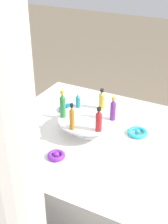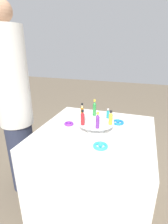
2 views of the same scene
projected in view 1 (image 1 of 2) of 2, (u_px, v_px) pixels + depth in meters
party_table at (87, 186)px, 1.82m from camera, size 0.95×0.95×0.75m
display_stand at (88, 122)px, 1.61m from camera, size 0.30×0.30×0.09m
bottle_teal at (78, 101)px, 1.68m from camera, size 0.03×0.03×0.08m
bottle_green at (63, 105)px, 1.57m from camera, size 0.03×0.03×0.15m
bottle_amber at (72, 118)px, 1.47m from camera, size 0.02×0.02×0.14m
bottle_red at (99, 120)px, 1.47m from camera, size 0.03×0.03×0.13m
bottle_purple at (113, 109)px, 1.55m from camera, size 0.03×0.03×0.13m
bottle_gold at (102, 100)px, 1.66m from camera, size 0.03×0.03×0.11m
ribbon_bow_teal at (137, 132)px, 1.61m from camera, size 0.11×0.11×0.03m
ribbon_bow_blue at (68, 109)px, 1.84m from camera, size 0.11×0.11×0.03m
ribbon_bow_purple at (56, 155)px, 1.45m from camera, size 0.08×0.08×0.03m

